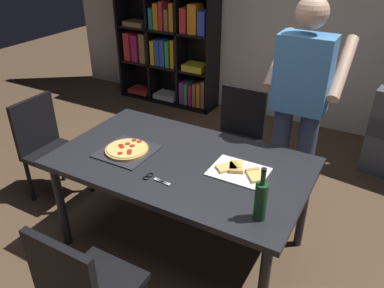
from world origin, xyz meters
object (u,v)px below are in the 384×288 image
(dining_table, at_px, (181,168))
(wine_bottle, at_px, (261,200))
(chair_near_camera, at_px, (83,288))
(person_serving_pizza, at_px, (300,103))
(chair_far_side, at_px, (237,132))
(chair_left_end, at_px, (47,144))
(kitchen_scissors, at_px, (153,178))
(pepperoni_pizza_on_tray, at_px, (127,150))
(bookshelf, at_px, (169,30))

(dining_table, bearing_deg, wine_bottle, -24.74)
(chair_near_camera, bearing_deg, person_serving_pizza, 72.32)
(chair_far_side, height_order, chair_left_end, same)
(person_serving_pizza, relative_size, kitchen_scissors, 8.96)
(dining_table, height_order, pepperoni_pizza_on_tray, pepperoni_pizza_on_tray)
(dining_table, xyz_separation_m, chair_near_camera, (-0.00, -0.99, -0.17))
(chair_near_camera, height_order, kitchen_scissors, chair_near_camera)
(bookshelf, xyz_separation_m, wine_bottle, (2.25, -2.68, -0.10))
(chair_left_end, xyz_separation_m, pepperoni_pizza_on_tray, (0.95, -0.09, 0.25))
(bookshelf, bearing_deg, chair_far_side, -41.24)
(chair_near_camera, xyz_separation_m, person_serving_pizza, (0.56, 1.76, 0.49))
(chair_near_camera, xyz_separation_m, bookshelf, (-1.58, 3.36, 0.46))
(bookshelf, bearing_deg, chair_left_end, -84.16)
(pepperoni_pizza_on_tray, distance_m, wine_bottle, 1.08)
(chair_far_side, xyz_separation_m, pepperoni_pizza_on_tray, (-0.38, -1.08, 0.25))
(chair_left_end, height_order, pepperoni_pizza_on_tray, chair_left_end)
(pepperoni_pizza_on_tray, xyz_separation_m, wine_bottle, (1.06, -0.21, 0.10))
(chair_left_end, bearing_deg, person_serving_pizza, 22.03)
(chair_left_end, bearing_deg, bookshelf, 95.84)
(chair_near_camera, distance_m, person_serving_pizza, 1.91)
(chair_far_side, relative_size, kitchen_scissors, 4.61)
(dining_table, xyz_separation_m, chair_far_side, (0.00, 0.99, -0.17))
(chair_far_side, height_order, wine_bottle, wine_bottle)
(chair_far_side, relative_size, person_serving_pizza, 0.51)
(pepperoni_pizza_on_tray, bearing_deg, wine_bottle, -11.49)
(chair_left_end, height_order, kitchen_scissors, chair_left_end)
(kitchen_scissors, bearing_deg, chair_left_end, 167.83)
(bookshelf, relative_size, kitchen_scissors, 9.99)
(chair_near_camera, distance_m, chair_left_end, 1.66)
(chair_near_camera, relative_size, chair_left_end, 1.00)
(pepperoni_pizza_on_tray, xyz_separation_m, kitchen_scissors, (0.35, -0.19, -0.01))
(dining_table, relative_size, chair_far_side, 1.89)
(pepperoni_pizza_on_tray, bearing_deg, bookshelf, 115.86)
(dining_table, distance_m, chair_near_camera, 1.00)
(bookshelf, relative_size, pepperoni_pizza_on_tray, 5.40)
(chair_left_end, height_order, wine_bottle, wine_bottle)
(chair_far_side, bearing_deg, wine_bottle, -62.62)
(wine_bottle, bearing_deg, person_serving_pizza, 95.94)
(chair_far_side, bearing_deg, kitchen_scissors, -91.68)
(chair_far_side, bearing_deg, dining_table, -90.00)
(bookshelf, distance_m, wine_bottle, 3.51)
(dining_table, relative_size, person_serving_pizza, 0.97)
(pepperoni_pizza_on_tray, relative_size, wine_bottle, 1.14)
(person_serving_pizza, xyz_separation_m, kitchen_scissors, (-0.60, -1.05, -0.24))
(dining_table, bearing_deg, chair_far_side, 90.00)
(chair_near_camera, height_order, bookshelf, bookshelf)
(person_serving_pizza, relative_size, pepperoni_pizza_on_tray, 4.85)
(chair_far_side, distance_m, wine_bottle, 1.50)
(pepperoni_pizza_on_tray, bearing_deg, chair_left_end, 174.32)
(chair_left_end, xyz_separation_m, bookshelf, (-0.24, 2.37, 0.46))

